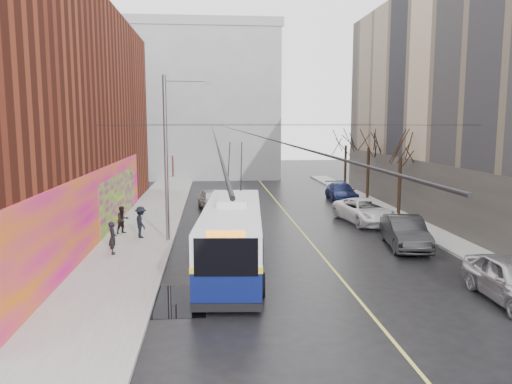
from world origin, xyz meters
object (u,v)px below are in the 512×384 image
tree_near (401,146)px  pedestrian_a (113,238)px  streetlight_pole (169,154)px  trolleybus (232,235)px  pedestrian_b (123,220)px  parked_car_d (341,192)px  tree_mid (369,138)px  parked_car_b (405,232)px  parked_car_c (365,211)px  following_car (212,200)px  pedestrian_c (141,222)px  tree_far (346,137)px

tree_near → pedestrian_a: (-17.72, -8.74, -4.03)m
streetlight_pole → trolleybus: (3.15, -5.20, -3.33)m
pedestrian_b → tree_near: bearing=-29.5°
streetlight_pole → pedestrian_a: streetlight_pole is taller
streetlight_pole → parked_car_d: streetlight_pole is taller
tree_mid → parked_car_b: 16.14m
tree_near → parked_car_c: 5.34m
tree_mid → pedestrian_a: (-17.72, -15.74, -4.30)m
following_car → pedestrian_a: size_ratio=2.82×
following_car → pedestrian_a: pedestrian_a is taller
streetlight_pole → parked_car_c: bearing=19.7°
tree_near → pedestrian_b: 18.93m
trolleybus → parked_car_b: bearing=22.4°
parked_car_b → pedestrian_a: size_ratio=3.14×
parked_car_b → streetlight_pole: bearing=177.9°
tree_near → pedestrian_c: (-16.84, -5.28, -3.95)m
pedestrian_a → streetlight_pole: bearing=-58.3°
following_car → streetlight_pole: bearing=-111.8°
parked_car_c → parked_car_d: (0.88, 9.36, -0.05)m
pedestrian_c → trolleybus: bearing=-163.9°
tree_mid → tree_far: tree_mid is taller
tree_mid → following_car: 13.87m
tree_mid → pedestrian_a: tree_mid is taller
tree_far → trolleybus: (-11.99, -25.20, -3.62)m
tree_near → parked_car_d: 9.05m
streetlight_pole → parked_car_c: streetlight_pole is taller
parked_car_d → tree_mid: bearing=-18.9°
pedestrian_c → following_car: bearing=-45.8°
trolleybus → following_car: 15.57m
tree_near → tree_mid: size_ratio=0.96×
parked_car_b → parked_car_c: 6.64m
tree_near → pedestrian_a: bearing=-153.7°
parked_car_c → pedestrian_b: 15.36m
tree_mid → pedestrian_c: 21.26m
parked_car_c → following_car: parked_car_c is taller
parked_car_c → pedestrian_b: bearing=-179.4°
tree_far → pedestrian_a: bearing=-127.9°
streetlight_pole → following_car: size_ratio=2.00×
tree_near → following_car: bearing=161.4°
pedestrian_a → pedestrian_c: bearing=-29.3°
streetlight_pole → tree_near: 16.28m
streetlight_pole → tree_mid: (15.14, 13.00, 0.41)m
pedestrian_a → parked_car_d: bearing=-58.6°
tree_far → pedestrian_c: tree_far is taller
tree_far → parked_car_c: tree_far is taller
parked_car_d → pedestrian_b: bearing=-141.9°
streetlight_pole → trolleybus: size_ratio=0.77×
parked_car_c → parked_car_d: parked_car_c is taller
tree_far → pedestrian_a: tree_far is taller
tree_near → parked_car_c: size_ratio=1.13×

